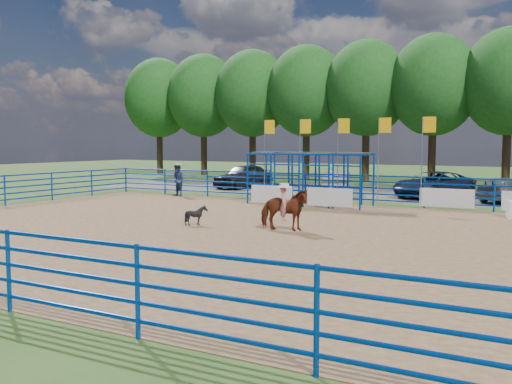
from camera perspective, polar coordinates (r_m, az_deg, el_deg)
ground at (r=19.13m, az=1.03°, el=-4.23°), size 120.00×120.00×0.00m
arena_dirt at (r=19.13m, az=1.03°, el=-4.20°), size 30.00×20.00×0.02m
gravel_strip at (r=34.98m, az=14.11°, el=-0.18°), size 40.00×10.00×0.01m
horse_and_rider at (r=19.66m, az=2.82°, el=-1.54°), size 1.86×1.17×2.24m
calf at (r=21.03m, az=-5.99°, el=-2.34°), size 0.69×0.62×0.74m
spectator_cowboy at (r=32.47m, az=-7.84°, el=1.22°), size 1.05×0.92×1.87m
car_a at (r=38.19m, az=-1.26°, el=1.61°), size 2.61×4.94×1.60m
car_b at (r=34.52m, az=8.21°, el=0.98°), size 2.43×4.29×1.34m
car_c at (r=33.20m, az=17.31°, el=0.73°), size 4.28×5.69×1.44m
car_d at (r=31.96m, az=24.04°, el=0.19°), size 3.35×4.59×1.24m
perimeter_fence at (r=19.03m, az=1.03°, el=-2.00°), size 30.10×20.10×1.50m
chute_assembly at (r=27.76m, az=6.06°, el=1.24°), size 19.32×2.41×4.20m
treeline at (r=43.84m, az=17.36°, el=10.62°), size 56.40×6.40×11.24m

